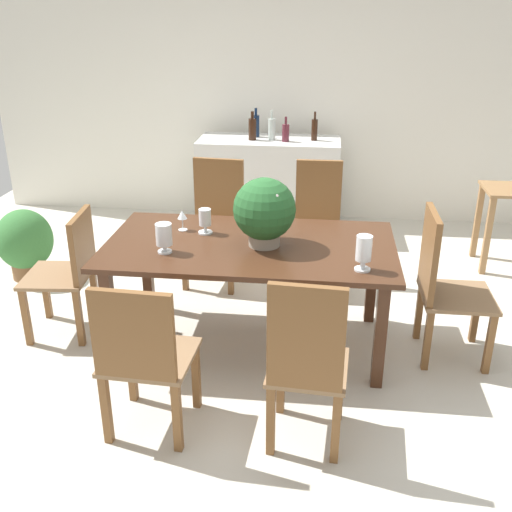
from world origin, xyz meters
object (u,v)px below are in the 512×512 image
Objects in this scene: wine_glass at (182,216)px; wine_bottle_green at (286,132)px; dining_table at (250,255)px; chair_foot_end at (442,280)px; chair_near_left at (143,354)px; flower_centerpiece at (264,211)px; crystal_vase_right at (205,219)px; wine_bottle_clear at (314,129)px; kitchen_counter at (269,185)px; side_table at (512,211)px; wine_bottle_dark at (256,125)px; wine_bottle_amber at (252,129)px; chair_far_left at (216,216)px; chair_head_end at (70,267)px; crystal_vase_center_near at (364,250)px; crystal_vase_left at (164,236)px; potted_plant_floor at (25,242)px; chair_near_right at (307,361)px; wine_bottle_tall at (272,129)px; chair_far_right at (317,220)px.

wine_bottle_green is (0.57, 2.03, 0.19)m from wine_glass.
dining_table is 1.88× the size of chair_foot_end.
wine_glass is 0.61× the size of wine_bottle_green.
chair_near_left is 0.93× the size of chair_foot_end.
flower_centerpiece is 1.88× the size of wine_bottle_green.
wine_glass is at bearing 166.43° from crystal_vase_right.
flower_centerpiece is (-1.17, -0.02, 0.44)m from chair_foot_end.
flower_centerpiece is 1.61× the size of wine_bottle_clear.
kitchen_counter is 2.35m from side_table.
wine_bottle_dark reaches higher than flower_centerpiece.
wine_bottle_green is at bearing -30.16° from wine_bottle_dark.
wine_bottle_amber is at bearing 174.43° from wine_bottle_green.
chair_foot_end is 5.82× the size of crystal_vase_right.
kitchen_counter is at bearing 94.76° from flower_centerpiece.
wine_bottle_amber is at bearing 34.01° from chair_foot_end.
chair_far_left is 4.28× the size of wine_bottle_green.
chair_head_end is at bearing -113.50° from wine_bottle_dark.
crystal_vase_left is at bearing 174.07° from crystal_vase_center_near.
chair_far_left reaches higher than potted_plant_floor.
crystal_vase_left is 0.69× the size of wine_bottle_clear.
chair_head_end is 2.65m from wine_bottle_green.
potted_plant_floor is at bearing -142.47° from wine_bottle_amber.
wine_bottle_green is (0.32, -0.18, -0.03)m from wine_bottle_dark.
wine_bottle_dark is 0.37m from wine_bottle_green.
chair_near_left is at bearing -148.78° from crystal_vase_center_near.
crystal_vase_left is at bearing -89.24° from chair_far_left.
chair_head_end is 2.56m from chair_foot_end.
chair_near_right is at bearing 53.13° from chair_head_end.
crystal_vase_left is (-1.79, -0.22, 0.31)m from chair_foot_end.
side_table is at bearing 109.80° from chair_head_end.
chair_near_right is 2.28m from chair_far_left.
wine_bottle_dark reaches higher than wine_bottle_clear.
crystal_vase_left is 0.80× the size of wine_bottle_green.
wine_bottle_clear is 0.61m from wine_bottle_dark.
potted_plant_floor is at bearing -144.80° from wine_bottle_tall.
crystal_vase_right reaches higher than potted_plant_floor.
wine_bottle_tall reaches higher than side_table.
wine_bottle_clear is at bearing 158.45° from side_table.
chair_far_left is 0.73× the size of kitchen_counter.
crystal_vase_left is 0.14× the size of kitchen_counter.
wine_bottle_dark is at bearing 115.61° from chair_far_right.
chair_far_right is 1.41m from wine_bottle_tall.
wine_glass is at bearing -105.82° from wine_bottle_green.
chair_far_right is at bearing -67.10° from kitchen_counter.
wine_bottle_tall is at bearing 158.97° from wine_bottle_green.
wine_bottle_amber is at bearing 119.06° from chair_far_right.
wine_bottle_amber reaches higher than potted_plant_floor.
wine_bottle_amber is (-0.61, -0.05, 0.00)m from wine_bottle_clear.
chair_head_end reaches higher than side_table.
chair_far_right is 1.47m from crystal_vase_center_near.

